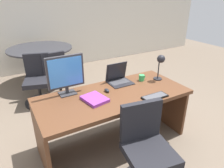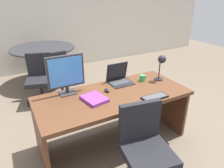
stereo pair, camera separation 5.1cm
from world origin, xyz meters
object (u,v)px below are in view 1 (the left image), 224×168
object	(u,v)px
book	(95,99)
meeting_table	(41,57)
office_chair	(146,155)
desk_lamp	(160,62)
meeting_chair_near	(59,82)
monitor	(66,73)
desk	(112,105)
laptop	(118,76)
keyboard	(155,97)
coffee_mug	(142,78)
mouse	(107,90)
meeting_chair_far	(39,84)

from	to	relation	value
book	meeting_table	bearing A→B (deg)	91.83
book	office_chair	bearing A→B (deg)	-71.20
desk_lamp	meeting_table	world-z (taller)	desk_lamp
desk_lamp	meeting_chair_near	distance (m)	1.96
office_chair	monitor	bearing A→B (deg)	114.24
desk	laptop	distance (m)	0.44
laptop	meeting_table	distance (m)	2.27
laptop	meeting_chair_near	bearing A→B (deg)	111.10
monitor	office_chair	bearing A→B (deg)	-65.76
laptop	office_chair	distance (m)	1.14
keyboard	coffee_mug	size ratio (longest dim) A/B	3.12
desk	laptop	world-z (taller)	laptop
meeting_chair_near	coffee_mug	bearing A→B (deg)	-60.54
desk	keyboard	distance (m)	0.56
monitor	book	xyz separation A→B (m)	(0.22, -0.31, -0.25)
book	meeting_chair_near	xyz separation A→B (m)	(0.01, 1.62, -0.41)
laptop	meeting_chair_near	size ratio (longest dim) A/B	0.37
desk	monitor	size ratio (longest dim) A/B	3.87
desk_lamp	coffee_mug	world-z (taller)	desk_lamp
desk_lamp	desk	bearing A→B (deg)	-178.32
keyboard	meeting_table	world-z (taller)	meeting_table
keyboard	office_chair	world-z (taller)	office_chair
laptop	mouse	xyz separation A→B (m)	(-0.29, -0.20, -0.06)
mouse	meeting_chair_near	distance (m)	1.57
mouse	coffee_mug	bearing A→B (deg)	6.66
meeting_table	desk	bearing A→B (deg)	-81.89
desk_lamp	mouse	bearing A→B (deg)	177.81
laptop	meeting_chair_far	size ratio (longest dim) A/B	0.36
desk	mouse	distance (m)	0.21
desk	meeting_table	bearing A→B (deg)	98.11
coffee_mug	office_chair	xyz separation A→B (m)	(-0.58, -0.89, -0.40)
mouse	book	distance (m)	0.26
desk_lamp	meeting_table	distance (m)	2.69
meeting_chair_near	office_chair	bearing A→B (deg)	-84.44
laptop	keyboard	size ratio (longest dim) A/B	0.98
coffee_mug	meeting_chair_far	world-z (taller)	meeting_chair_far
desk	monitor	world-z (taller)	monitor
desk_lamp	meeting_chair_far	world-z (taller)	desk_lamp
mouse	laptop	bearing A→B (deg)	35.43
mouse	book	bearing A→B (deg)	-151.27
office_chair	meeting_chair_near	bearing A→B (deg)	95.56
office_chair	meeting_chair_near	distance (m)	2.33
coffee_mug	office_chair	distance (m)	1.13
meeting_table	office_chair	bearing A→B (deg)	-84.36
mouse	desk_lamp	size ratio (longest dim) A/B	0.25
meeting_table	meeting_chair_far	bearing A→B (deg)	-106.78
desk_lamp	meeting_chair_far	distance (m)	2.18
coffee_mug	meeting_chair_far	distance (m)	1.91
desk_lamp	meeting_chair_near	bearing A→B (deg)	124.03
desk	meeting_table	xyz separation A→B (m)	(-0.35, 2.44, 0.05)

